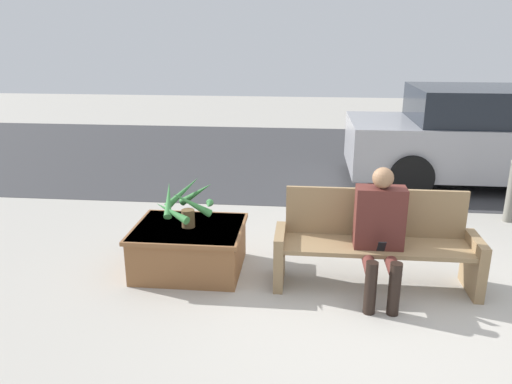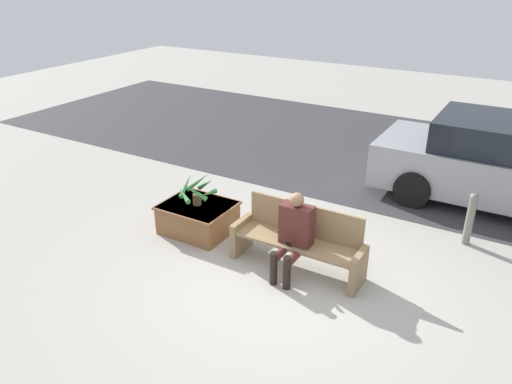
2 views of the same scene
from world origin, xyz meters
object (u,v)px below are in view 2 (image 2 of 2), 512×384
bench (299,240)px  planter_box (198,217)px  person_seated (294,232)px  parked_car (508,165)px  bollard_post (470,218)px  potted_plant (196,190)px

bench → planter_box: bearing=176.7°
person_seated → parked_car: size_ratio=0.27×
bench → planter_box: size_ratio=1.73×
parked_car → planter_box: bearing=-138.9°
bollard_post → bench: bearing=-136.0°
bollard_post → planter_box: bearing=-154.9°
potted_plant → bollard_post: bearing=25.1°
bench → potted_plant: potted_plant is taller
potted_plant → bench: bearing=-3.2°
person_seated → potted_plant: bearing=170.8°
bollard_post → potted_plant: bearing=-154.9°
person_seated → parked_car: (2.20, 3.81, 0.10)m
bench → parked_car: 4.25m
person_seated → bollard_post: person_seated is taller
planter_box → person_seated: bearing=-9.3°
planter_box → potted_plant: potted_plant is taller
parked_car → bollard_post: size_ratio=5.26×
parked_car → bench: bearing=-121.4°
potted_plant → parked_car: bearing=41.1°
bench → potted_plant: (-1.83, 0.10, 0.29)m
bench → person_seated: bearing=-88.8°
person_seated → bollard_post: (1.93, 2.06, -0.20)m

